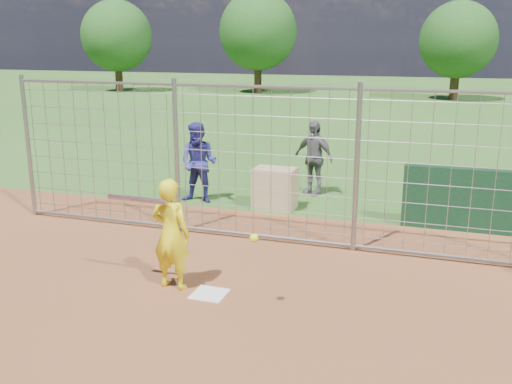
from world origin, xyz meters
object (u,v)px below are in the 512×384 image
(bystander_b, at_px, (313,158))
(equipment_bin, at_px, (275,188))
(batter, at_px, (171,234))
(bystander_a, at_px, (199,163))

(bystander_b, relative_size, equipment_bin, 1.99)
(batter, height_order, bystander_a, bystander_a)
(batter, xyz_separation_m, bystander_b, (0.67, 5.33, 0.05))
(bystander_a, distance_m, equipment_bin, 1.64)
(batter, height_order, bystander_b, bystander_b)
(bystander_a, height_order, equipment_bin, bystander_a)
(bystander_b, xyz_separation_m, equipment_bin, (-0.46, -1.31, -0.40))
(equipment_bin, bearing_deg, batter, -91.84)
(batter, bearing_deg, bystander_a, -65.98)
(bystander_a, relative_size, bystander_b, 1.02)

